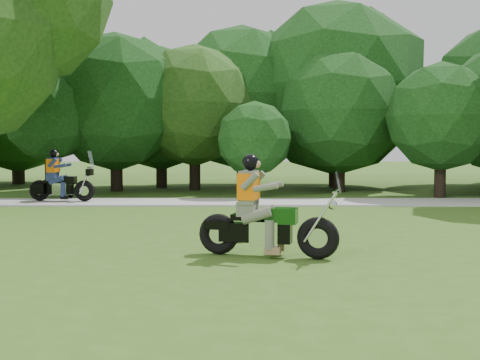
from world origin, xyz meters
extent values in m
plane|color=#395E1B|center=(0.00, 0.00, 0.00)|extent=(100.00, 100.00, 0.00)
cube|color=#ACACA7|center=(0.00, 8.00, 0.03)|extent=(60.00, 2.20, 0.06)
cylinder|color=black|center=(-2.26, 15.47, 0.90)|extent=(0.51, 0.51, 1.80)
sphere|color=black|center=(-2.26, 15.47, 3.84)|extent=(6.29, 6.29, 6.29)
cylinder|color=black|center=(-12.52, 16.72, 0.90)|extent=(0.56, 0.56, 1.80)
sphere|color=black|center=(-12.52, 16.72, 4.15)|extent=(7.23, 7.23, 7.23)
cylinder|color=black|center=(-4.19, 13.25, 0.90)|extent=(0.44, 0.44, 1.80)
sphere|color=#1C4313|center=(-4.19, 13.25, 3.38)|extent=(4.86, 4.86, 4.86)
cylinder|color=black|center=(1.46, 12.41, 0.76)|extent=(0.44, 0.44, 1.52)
sphere|color=black|center=(1.46, 12.41, 3.09)|extent=(4.82, 4.82, 4.82)
cylinder|color=black|center=(-9.37, 11.31, 0.90)|extent=(0.37, 0.37, 1.80)
sphere|color=black|center=(-9.37, 11.31, 2.90)|extent=(3.39, 3.39, 3.39)
cylinder|color=black|center=(-7.22, 12.74, 0.86)|extent=(0.47, 0.47, 1.72)
sphere|color=black|center=(-7.22, 12.74, 3.48)|extent=(5.42, 5.42, 5.42)
cylinder|color=black|center=(-1.89, 10.06, 0.59)|extent=(0.33, 0.33, 1.19)
sphere|color=black|center=(-1.89, 10.06, 2.04)|extent=(2.62, 2.62, 2.62)
cylinder|color=black|center=(-5.69, 14.61, 0.82)|extent=(0.46, 0.46, 1.64)
sphere|color=black|center=(-5.69, 14.61, 3.33)|extent=(5.22, 5.22, 5.22)
cylinder|color=black|center=(1.72, 14.90, 0.90)|extent=(0.57, 0.57, 1.80)
sphere|color=black|center=(1.72, 14.90, 4.21)|extent=(7.41, 7.41, 7.41)
cylinder|color=black|center=(4.53, 9.90, 0.79)|extent=(0.39, 0.39, 1.57)
sphere|color=black|center=(4.53, 9.90, 2.80)|extent=(3.78, 3.78, 3.78)
torus|color=black|center=(-2.79, -0.68, 0.35)|extent=(0.72, 0.38, 0.69)
torus|color=black|center=(-1.16, -1.13, 0.35)|extent=(0.72, 0.38, 0.69)
cube|color=black|center=(-2.17, -0.85, 0.40)|extent=(1.23, 0.55, 0.32)
cube|color=silver|center=(-2.01, -0.90, 0.40)|extent=(0.55, 0.45, 0.40)
cube|color=black|center=(-1.75, -0.97, 0.69)|extent=(0.58, 0.42, 0.26)
cube|color=black|center=(-2.30, -0.82, 0.65)|extent=(0.58, 0.44, 0.10)
cylinder|color=silver|center=(-1.12, -1.14, 0.69)|extent=(0.53, 0.18, 0.82)
cylinder|color=silver|center=(-0.89, -1.20, 1.12)|extent=(0.20, 0.62, 0.04)
cube|color=#545B4A|center=(-2.30, -0.82, 0.79)|extent=(0.39, 0.44, 0.24)
cube|color=#545B4A|center=(-2.28, -0.82, 1.15)|extent=(0.36, 0.47, 0.56)
cube|color=#FF6F05|center=(-2.28, -0.82, 1.17)|extent=(0.40, 0.52, 0.44)
sphere|color=black|center=(-2.25, -0.83, 1.57)|extent=(0.28, 0.28, 0.28)
torus|color=black|center=(-8.73, 8.15, 0.39)|extent=(0.68, 0.26, 0.66)
torus|color=black|center=(-7.27, 7.99, 0.39)|extent=(0.68, 0.26, 0.66)
cube|color=black|center=(-8.18, 8.09, 0.44)|extent=(1.08, 0.34, 0.30)
cube|color=silver|center=(-8.03, 8.07, 0.44)|extent=(0.49, 0.37, 0.38)
cube|color=black|center=(-7.80, 8.05, 0.72)|extent=(0.52, 0.34, 0.25)
cube|color=black|center=(-8.29, 8.10, 0.69)|extent=(0.52, 0.36, 0.09)
cylinder|color=silver|center=(-7.23, 7.98, 0.72)|extent=(0.38, 0.08, 0.85)
cylinder|color=silver|center=(-7.08, 7.97, 1.13)|extent=(0.10, 0.61, 0.03)
cube|color=black|center=(-8.71, 7.94, 0.44)|extent=(0.41, 0.16, 0.32)
cube|color=black|center=(-8.66, 8.36, 0.44)|extent=(0.41, 0.16, 0.32)
cube|color=navy|center=(-8.29, 8.10, 0.82)|extent=(0.32, 0.39, 0.23)
cube|color=navy|center=(-8.27, 8.10, 1.16)|extent=(0.29, 0.42, 0.53)
cube|color=#FF6F05|center=(-8.27, 8.10, 1.18)|extent=(0.32, 0.46, 0.42)
sphere|color=black|center=(-8.25, 8.10, 1.56)|extent=(0.27, 0.27, 0.27)
camera|label=1|loc=(-2.46, -10.78, 1.89)|focal=45.00mm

